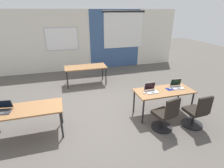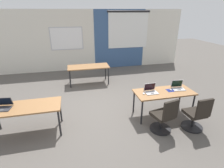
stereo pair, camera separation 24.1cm
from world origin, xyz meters
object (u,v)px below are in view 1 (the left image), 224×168
chair_near_right_end (196,114)px  mouse_near_right_inner (144,93)px  desk_near_left (26,111)px  desk_near_right (164,92)px  laptop_near_right_end (177,86)px  mouse_near_right_end (170,88)px  chair_near_right_inner (165,116)px  desk_far_center (86,68)px  laptop_near_left_end (3,109)px  laptop_near_right_inner (151,90)px

chair_near_right_end → mouse_near_right_inner: bearing=-39.4°
desk_near_left → desk_near_right: same height
desk_near_left → laptop_near_right_end: size_ratio=4.45×
desk_near_right → mouse_near_right_end: (0.21, 0.03, 0.08)m
desk_near_left → desk_near_right: size_ratio=1.00×
desk_near_left → mouse_near_right_end: bearing=0.4°
chair_near_right_inner → desk_near_left: bearing=-24.7°
desk_near_right → desk_near_left: bearing=180.0°
laptop_near_right_end → chair_near_right_inner: (-0.80, -0.77, -0.39)m
desk_far_center → chair_near_right_inner: chair_near_right_inner is taller
mouse_near_right_end → chair_near_right_end: chair_near_right_end is taller
chair_near_right_end → desk_near_right: bearing=-62.9°
desk_near_left → laptop_near_left_end: size_ratio=4.38×
desk_near_left → chair_near_right_end: 4.05m
chair_near_right_end → chair_near_right_inner: 0.81m
desk_near_right → chair_near_right_end: size_ratio=1.74×
desk_near_left → mouse_near_right_end: size_ratio=15.64×
chair_near_right_inner → desk_near_right: bearing=-128.7°
laptop_near_left_end → desk_near_left: bearing=4.6°
desk_far_center → chair_near_right_end: size_ratio=1.74×
chair_near_right_inner → laptop_near_left_end: (-3.59, 0.71, 0.39)m
desk_near_right → chair_near_right_inner: size_ratio=1.74×
mouse_near_right_inner → mouse_near_right_end: bearing=2.9°
mouse_near_right_inner → laptop_near_left_end: bearing=179.4°
desk_near_right → desk_far_center: same height
laptop_near_right_end → laptop_near_right_inner: size_ratio=1.06×
desk_far_center → mouse_near_right_end: mouse_near_right_end is taller
mouse_near_right_end → mouse_near_right_inner: 0.81m
desk_far_center → laptop_near_right_end: laptop_near_right_end is taller
desk_near_left → mouse_near_right_inner: bearing=-0.3°
laptop_near_right_end → laptop_near_left_end: size_ratio=0.99×
laptop_near_right_end → chair_near_right_inner: 1.17m
desk_near_left → laptop_near_right_end: 3.96m
laptop_near_right_end → chair_near_right_inner: bearing=-129.4°
desk_far_center → chair_near_right_end: (2.21, -3.60, -0.28)m
desk_near_right → laptop_near_left_end: bearing=179.7°
chair_near_right_end → mouse_near_right_inner: (-1.06, 0.78, 0.36)m
desk_near_right → desk_far_center: bearing=122.0°
desk_near_left → chair_near_right_inner: chair_near_right_inner is taller
mouse_near_right_end → chair_near_right_end: size_ratio=0.11×
desk_near_left → chair_near_right_inner: 3.24m
desk_near_right → chair_near_right_inner: 0.82m
desk_near_right → laptop_near_right_end: size_ratio=4.45×
chair_near_right_end → mouse_near_right_end: bearing=-75.9°
mouse_near_right_end → laptop_near_right_inner: 0.59m
desk_near_right → chair_near_right_inner: bearing=-116.4°
laptop_near_right_end → mouse_near_right_end: bearing=-161.4°
laptop_near_right_end → chair_near_right_inner: laptop_near_right_end is taller
desk_near_right → mouse_near_right_inner: bearing=-178.5°
laptop_near_left_end → mouse_near_right_end: bearing=7.3°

